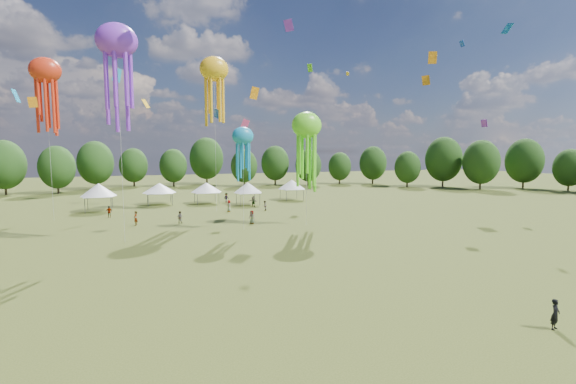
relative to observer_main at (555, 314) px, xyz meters
name	(u,v)px	position (x,y,z in m)	size (l,w,h in m)	color
ground	(413,328)	(-7.01, 2.72, -0.83)	(300.00, 300.00, 0.00)	#384416
observer_main	(555,314)	(0.00, 0.00, 0.00)	(0.60, 0.40, 1.65)	black
spectator_near	(180,217)	(-15.65, 39.74, -0.03)	(0.77, 0.60, 1.59)	gray
spectators_far	(225,205)	(-7.82, 48.78, 0.05)	(23.85, 23.89, 1.83)	gray
festival_tents	(199,187)	(-10.61, 57.46, 2.26)	(39.16, 11.39, 4.46)	#47474C
show_kites	(182,95)	(-14.96, 40.02, 15.84)	(34.98, 21.64, 23.94)	#8D32DF
small_kites	(239,15)	(-5.98, 45.01, 28.47)	(78.40, 60.96, 45.64)	#8D32DF
treeline	(191,166)	(-10.88, 65.23, 5.72)	(201.57, 95.24, 13.43)	#38281C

